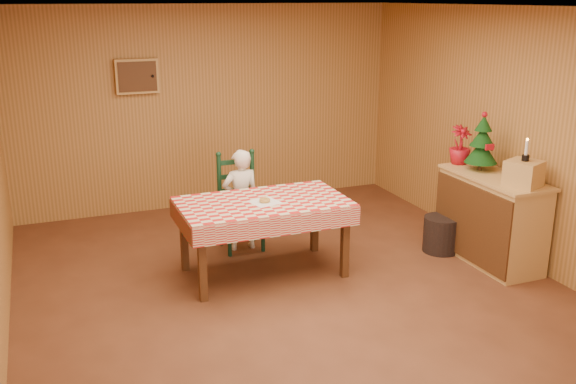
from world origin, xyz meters
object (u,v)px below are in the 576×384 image
object	(u,v)px
shelf_unit	(490,219)
storage_bin	(441,234)
crate	(524,174)
ladder_chair	(240,204)
seated_child	(241,200)
christmas_tree	(482,144)
dining_table	(263,209)

from	to	relation	value
shelf_unit	storage_bin	size ratio (longest dim) A/B	3.17
crate	storage_bin	bearing A→B (deg)	111.79
ladder_chair	shelf_unit	world-z (taller)	ladder_chair
seated_child	storage_bin	xyz separation A→B (m)	(2.00, -0.89, -0.37)
ladder_chair	seated_child	bearing A→B (deg)	-90.00
storage_bin	ladder_chair	bearing A→B (deg)	154.79
seated_child	storage_bin	size ratio (longest dim) A/B	2.88
crate	ladder_chair	bearing A→B (deg)	143.16
ladder_chair	storage_bin	xyz separation A→B (m)	(2.00, -0.94, -0.31)
crate	storage_bin	world-z (taller)	crate
ladder_chair	shelf_unit	bearing A→B (deg)	-30.08
shelf_unit	crate	distance (m)	0.71
ladder_chair	christmas_tree	bearing A→B (deg)	-25.15
dining_table	seated_child	world-z (taller)	seated_child
ladder_chair	christmas_tree	distance (m)	2.66
dining_table	shelf_unit	world-z (taller)	shelf_unit
ladder_chair	christmas_tree	world-z (taller)	christmas_tree
storage_bin	dining_table	bearing A→B (deg)	175.55
storage_bin	shelf_unit	bearing A→B (deg)	-52.00
ladder_chair	shelf_unit	xyz separation A→B (m)	(2.31, -1.34, -0.04)
dining_table	seated_child	bearing A→B (deg)	90.00
shelf_unit	storage_bin	world-z (taller)	shelf_unit
seated_child	christmas_tree	distance (m)	2.62
ladder_chair	storage_bin	size ratio (longest dim) A/B	2.76
ladder_chair	crate	xyz separation A→B (m)	(2.32, -1.74, 0.55)
christmas_tree	storage_bin	world-z (taller)	christmas_tree
ladder_chair	crate	world-z (taller)	crate
christmas_tree	dining_table	bearing A→B (deg)	172.57
seated_child	storage_bin	bearing A→B (deg)	156.14
dining_table	crate	world-z (taller)	crate
dining_table	crate	size ratio (longest dim) A/B	5.52
crate	dining_table	bearing A→B (deg)	157.69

